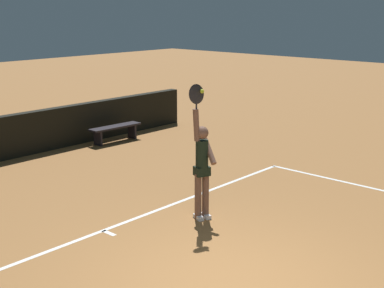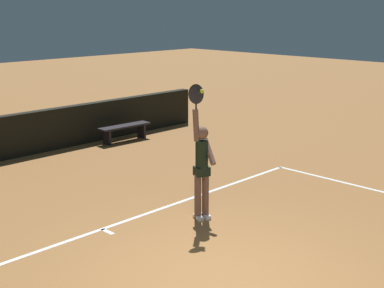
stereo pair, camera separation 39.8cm
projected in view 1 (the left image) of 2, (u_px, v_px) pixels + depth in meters
name	position (u px, v px, depth m)	size (l,w,h in m)	color
ground_plane	(228.00, 283.00, 7.41)	(60.00, 60.00, 0.00)	#976334
court_lines	(233.00, 285.00, 7.36)	(10.30, 5.61, 0.00)	white
tennis_player	(202.00, 164.00, 9.43)	(0.47, 0.45, 2.41)	brown
tennis_ball	(202.00, 91.00, 9.08)	(0.07, 0.07, 0.07)	#C7E12C
courtside_bench_near	(115.00, 130.00, 15.05)	(1.56, 0.43, 0.45)	black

